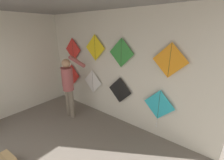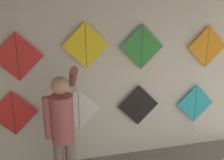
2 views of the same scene
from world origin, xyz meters
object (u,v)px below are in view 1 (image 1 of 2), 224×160
Objects in this scene: kite_3 at (159,106)px; kite_5 at (95,48)px; kite_4 at (73,50)px; shopkeeper at (68,83)px; kite_0 at (72,75)px; kite_7 at (170,61)px; kite_1 at (93,82)px; kite_6 at (121,53)px; kite_2 at (120,90)px.

kite_5 is at bearing 179.98° from kite_3.
kite_4 is at bearing 179.99° from kite_3.
kite_0 is at bearing 134.07° from shopkeeper.
kite_5 is 1.00× the size of kite_7.
kite_1 is at bearing 179.98° from kite_3.
kite_6 reaches higher than kite_0.
kite_7 is (1.14, 0.00, 0.90)m from kite_2.
kite_3 is at bearing -179.66° from kite_7.
kite_3 is at bearing -0.02° from kite_1.
kite_1 is 0.96m from kite_2.
kite_5 reaches higher than kite_6.
kite_4 is (-2.78, 0.00, 0.99)m from kite_3.
shopkeeper is at bearing -164.13° from kite_3.
kite_1 is at bearing 180.00° from kite_2.
kite_5 is at bearing 0.00° from kite_1.
kite_6 reaches higher than kite_3.
shopkeeper is 2.59m from kite_7.
kite_7 reaches higher than kite_3.
kite_4 is 1.00× the size of kite_7.
kite_5 is (-0.82, 0.00, 1.00)m from kite_2.
kite_5 is (0.41, 0.64, 0.91)m from shopkeeper.
kite_0 is 1.00× the size of kite_4.
shopkeeper reaches higher than kite_3.
kite_2 is 1.29m from kite_5.
kite_4 is at bearing 0.00° from kite_0.
kite_6 is at bearing 25.23° from shopkeeper.
shopkeeper is 1.18m from kite_5.
kite_3 is at bearing -0.04° from kite_2.
kite_4 is at bearing 180.00° from kite_2.
shopkeeper is 2.57× the size of kite_1.
kite_0 reaches higher than kite_3.
kite_5 reaches higher than kite_1.
kite_4 is 0.94m from kite_5.
kite_5 reaches higher than kite_7.
shopkeeper is 1.97× the size of kite_3.
kite_0 is 2.11m from kite_6.
kite_1 is at bearing 0.00° from kite_0.
kite_6 is (1.78, 0.00, 0.06)m from kite_4.
kite_7 is at bearing 0.00° from kite_5.
kite_0 is at bearing 180.00° from kite_7.
kite_3 is at bearing -0.02° from kite_5.
kite_1 is 1.00× the size of kite_2.
kite_1 is 1.35m from kite_6.
kite_3 is (1.03, -0.00, -0.11)m from kite_2.
kite_4 is at bearing 180.00° from kite_6.
shopkeeper is at bearing -43.98° from kite_0.
kite_5 is 1.00× the size of kite_6.
kite_4 is at bearing 180.00° from kite_5.
kite_2 is 1.00× the size of kite_6.
kite_6 is at bearing 179.96° from kite_3.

